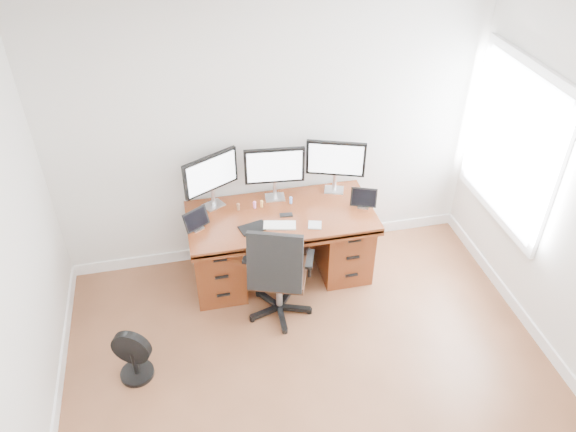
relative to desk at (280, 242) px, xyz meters
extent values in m
cube|color=silver|center=(0.00, 0.42, 0.95)|extent=(4.00, 0.10, 2.70)
cube|color=white|center=(1.97, -0.33, 1.00)|extent=(0.04, 1.30, 1.50)
cube|color=white|center=(1.95, -0.33, 1.00)|extent=(0.01, 1.15, 1.35)
cube|color=#5E2812|center=(0.00, -0.03, 0.32)|extent=(1.70, 0.80, 0.05)
cube|color=#5E2812|center=(-0.60, 0.00, -0.05)|extent=(0.45, 0.70, 0.70)
cube|color=#5E2812|center=(0.60, 0.00, -0.05)|extent=(0.45, 0.70, 0.70)
cube|color=#4A1F0D|center=(0.00, 0.27, 0.10)|extent=(0.74, 0.03, 0.40)
cylinder|color=black|center=(-0.12, -0.49, -0.36)|extent=(0.71, 0.71, 0.08)
cylinder|color=silver|center=(-0.12, -0.49, -0.12)|extent=(0.06, 0.06, 0.40)
cube|color=#371D10|center=(-0.12, -0.49, 0.07)|extent=(0.60, 0.59, 0.07)
cube|color=black|center=(-0.19, -0.69, 0.37)|extent=(0.44, 0.20, 0.54)
cube|color=black|center=(-0.37, -0.40, 0.25)|extent=(0.14, 0.24, 0.03)
cube|color=black|center=(0.14, -0.58, 0.25)|extent=(0.14, 0.24, 0.03)
cylinder|color=black|center=(-1.40, -0.94, -0.38)|extent=(0.27, 0.27, 0.03)
cylinder|color=black|center=(-1.40, -0.94, -0.25)|extent=(0.05, 0.05, 0.23)
cylinder|color=black|center=(-1.40, -0.94, -0.09)|extent=(0.32, 0.19, 0.32)
cube|color=silver|center=(-0.58, 0.24, 0.35)|extent=(0.22, 0.21, 0.01)
cylinder|color=silver|center=(-0.58, 0.24, 0.44)|extent=(0.04, 0.04, 0.18)
cube|color=black|center=(-0.58, 0.24, 0.70)|extent=(0.50, 0.29, 0.35)
cube|color=white|center=(-0.57, 0.22, 0.70)|extent=(0.44, 0.24, 0.30)
cube|color=silver|center=(0.00, 0.24, 0.35)|extent=(0.19, 0.16, 0.01)
cylinder|color=silver|center=(0.00, 0.24, 0.44)|extent=(0.04, 0.04, 0.18)
cube|color=black|center=(0.00, 0.24, 0.70)|extent=(0.55, 0.09, 0.35)
cube|color=white|center=(0.00, 0.22, 0.70)|extent=(0.50, 0.05, 0.30)
cube|color=silver|center=(0.58, 0.24, 0.35)|extent=(0.22, 0.19, 0.01)
cylinder|color=silver|center=(0.58, 0.24, 0.44)|extent=(0.04, 0.04, 0.18)
cube|color=black|center=(0.58, 0.24, 0.70)|extent=(0.53, 0.22, 0.35)
cube|color=white|center=(0.57, 0.22, 0.70)|extent=(0.47, 0.17, 0.30)
cube|color=silver|center=(-0.76, -0.08, 0.35)|extent=(0.13, 0.12, 0.01)
cube|color=black|center=(-0.76, -0.08, 0.45)|extent=(0.24, 0.18, 0.17)
cube|color=silver|center=(0.77, -0.08, 0.35)|extent=(0.12, 0.11, 0.01)
cube|color=black|center=(0.77, -0.08, 0.45)|extent=(0.25, 0.15, 0.17)
cube|color=white|center=(-0.05, -0.20, 0.36)|extent=(0.30, 0.18, 0.01)
cube|color=silver|center=(0.26, -0.26, 0.35)|extent=(0.14, 0.14, 0.01)
cube|color=black|center=(-0.28, -0.18, 0.35)|extent=(0.27, 0.20, 0.01)
cube|color=black|center=(0.04, -0.06, 0.35)|extent=(0.12, 0.07, 0.01)
cylinder|color=brown|center=(-0.37, 0.12, 0.37)|extent=(0.03, 0.03, 0.05)
sphere|color=brown|center=(-0.37, 0.12, 0.41)|extent=(0.03, 0.03, 0.03)
cylinder|color=pink|center=(-0.22, 0.12, 0.37)|extent=(0.03, 0.03, 0.05)
sphere|color=pink|center=(-0.22, 0.12, 0.41)|extent=(0.03, 0.03, 0.03)
cylinder|color=gold|center=(-0.15, 0.12, 0.37)|extent=(0.03, 0.03, 0.05)
sphere|color=gold|center=(-0.15, 0.12, 0.41)|extent=(0.03, 0.03, 0.03)
cylinder|color=#6C97EE|center=(0.13, 0.12, 0.37)|extent=(0.03, 0.03, 0.05)
sphere|color=#6C97EE|center=(0.13, 0.12, 0.41)|extent=(0.03, 0.03, 0.03)
camera|label=1|loc=(-0.82, -4.03, 3.39)|focal=35.00mm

